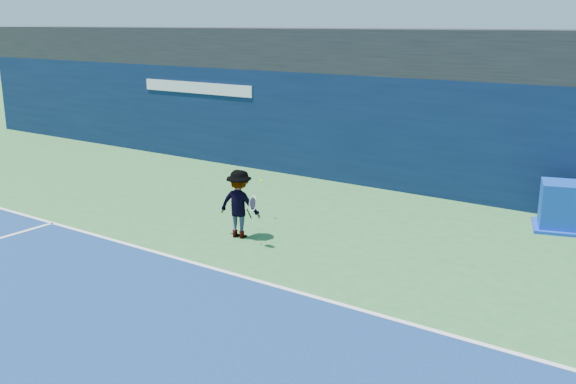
% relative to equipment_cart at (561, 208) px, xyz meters
% --- Properties ---
extents(ground, '(80.00, 80.00, 0.00)m').
position_rel_equipment_cart_xyz_m(ground, '(-4.43, -9.11, -0.48)').
color(ground, '#337235').
rests_on(ground, ground).
extents(baseline, '(24.00, 0.10, 0.01)m').
position_rel_equipment_cart_xyz_m(baseline, '(-4.43, -6.11, -0.47)').
color(baseline, white).
rests_on(baseline, ground).
extents(stadium_band, '(36.00, 3.00, 1.20)m').
position_rel_equipment_cart_xyz_m(stadium_band, '(-4.43, 2.39, 3.12)').
color(stadium_band, black).
rests_on(stadium_band, back_wall_assembly).
extents(back_wall_assembly, '(36.00, 1.03, 3.00)m').
position_rel_equipment_cart_xyz_m(back_wall_assembly, '(-4.43, 1.39, 1.02)').
color(back_wall_assembly, '#091735').
rests_on(back_wall_assembly, ground).
extents(equipment_cart, '(1.36, 1.36, 1.04)m').
position_rel_equipment_cart_xyz_m(equipment_cart, '(0.00, 0.00, 0.00)').
color(equipment_cart, '#0B33A6').
rests_on(equipment_cart, ground).
extents(tennis_player, '(1.22, 0.71, 1.44)m').
position_rel_equipment_cart_xyz_m(tennis_player, '(-5.38, -4.42, 0.25)').
color(tennis_player, white).
rests_on(tennis_player, ground).
extents(tennis_ball, '(0.07, 0.07, 0.07)m').
position_rel_equipment_cart_xyz_m(tennis_ball, '(-5.82, -3.10, 0.40)').
color(tennis_ball, '#D1F91B').
rests_on(tennis_ball, ground).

